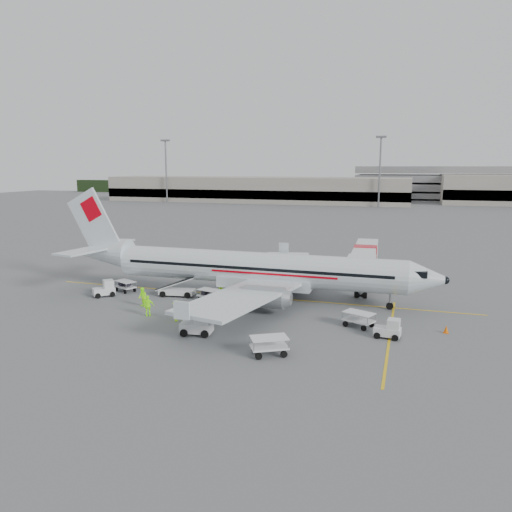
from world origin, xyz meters
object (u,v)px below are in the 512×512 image
object	(u,v)px
aircraft	(257,247)
jet_bridge	(365,265)
tug_aft	(104,288)
belt_loader	(177,284)
tug_mid	(197,323)
tug_fore	(387,328)

from	to	relation	value
aircraft	jet_bridge	size ratio (longest dim) A/B	2.30
aircraft	jet_bridge	bearing A→B (deg)	44.19
aircraft	tug_aft	distance (m)	16.06
belt_loader	aircraft	bearing A→B (deg)	2.06
belt_loader	tug_aft	distance (m)	7.39
belt_loader	tug_mid	xyz separation A→B (m)	(6.69, -10.23, -0.34)
tug_fore	tug_mid	xyz separation A→B (m)	(-14.22, -3.66, 0.18)
tug_mid	tug_aft	world-z (taller)	tug_mid
aircraft	tug_mid	size ratio (longest dim) A/B	15.58
belt_loader	tug_mid	distance (m)	12.23
belt_loader	tug_fore	size ratio (longest dim) A/B	2.41
aircraft	belt_loader	bearing A→B (deg)	-169.20
belt_loader	jet_bridge	bearing A→B (deg)	22.95
aircraft	tug_aft	size ratio (longest dim) A/B	18.07
tug_mid	tug_aft	bearing A→B (deg)	141.87
tug_mid	jet_bridge	bearing A→B (deg)	54.36
aircraft	tug_fore	size ratio (longest dim) A/B	19.32
tug_mid	tug_aft	size ratio (longest dim) A/B	1.16
tug_fore	tug_mid	distance (m)	14.69
belt_loader	tug_mid	size ratio (longest dim) A/B	1.94
tug_aft	belt_loader	bearing A→B (deg)	-26.27
tug_aft	tug_mid	bearing A→B (deg)	-74.56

